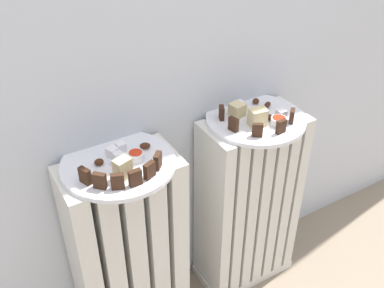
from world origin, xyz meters
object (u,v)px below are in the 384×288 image
Objects in this scene: fork at (123,170)px; radiator_right at (248,205)px; jam_bowl_right at (279,121)px; radiator_left at (129,255)px; plate_right at (256,119)px; plate_left at (118,164)px; jam_bowl_left at (136,156)px.

radiator_right is at bearing 5.07° from fork.
jam_bowl_right is 0.46m from fork.
radiator_left is at bearing 180.00° from radiator_right.
plate_right is at bearing 115.27° from jam_bowl_right.
jam_bowl_right is (0.03, -0.06, 0.02)m from plate_right.
radiator_right is 2.22× the size of plate_left.
plate_right is at bearing 0.00° from plate_left.
radiator_right is 6.19× the size of fork.
fork is (-0.00, -0.04, 0.34)m from radiator_left.
plate_left is (0.00, -0.00, 0.33)m from radiator_left.
jam_bowl_left reaches higher than radiator_right.
plate_right reaches higher than radiator_right.
jam_bowl_left is (0.04, -0.01, 0.35)m from radiator_left.
jam_bowl_left is at bearing -18.92° from radiator_left.
radiator_right is at bearing -0.00° from radiator_left.
plate_left is 7.05× the size of jam_bowl_left.
fork is at bearing -174.93° from radiator_right.
radiator_left is 1.00× the size of radiator_right.
radiator_right is at bearing 2.17° from jam_bowl_left.
plate_right is (0.42, 0.00, 0.00)m from plate_left.
jam_bowl_right reaches higher than plate_right.
plate_left is at bearing 172.01° from jam_bowl_right.
fork is (-0.43, -0.04, 0.01)m from plate_right.
jam_bowl_left reaches higher than fork.
jam_bowl_right is (0.45, -0.06, 0.35)m from radiator_left.
jam_bowl_right reaches higher than fork.
jam_bowl_right is at bearing -64.73° from radiator_right.
radiator_left is 0.33m from plate_left.
radiator_right is 0.54m from plate_left.
plate_right is 2.79× the size of fork.
jam_bowl_left is 0.05m from fork.
radiator_left is 15.63× the size of jam_bowl_left.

